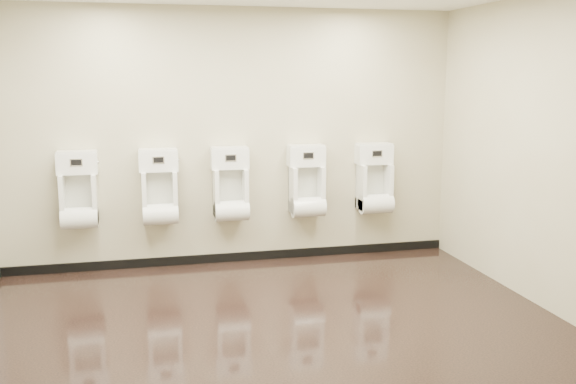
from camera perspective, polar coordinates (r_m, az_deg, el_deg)
The scene contains 10 objects.
ground at distance 5.71m, azimuth -2.01°, elevation -11.04°, with size 5.00×3.50×0.00m, color black.
back_wall at distance 7.07m, azimuth -4.85°, elevation 4.81°, with size 5.00×0.02×2.80m, color #B9B393.
front_wall at distance 3.68m, azimuth 3.15°, elevation -0.40°, with size 5.00×0.02×2.80m, color #B9B393.
right_wall at distance 6.33m, azimuth 20.75°, elevation 3.50°, with size 0.02×3.50×2.80m, color #B9B393.
skirting_back at distance 7.32m, azimuth -4.67°, elevation -5.78°, with size 5.00×0.02×0.10m, color black.
urinal_0 at distance 6.96m, azimuth -18.10°, elevation -0.31°, with size 0.42×0.31×0.78m.
urinal_1 at distance 6.94m, azimuth -11.35°, elevation -0.03°, with size 0.42×0.31×0.78m.
urinal_2 at distance 7.00m, azimuth -5.13°, elevation 0.22°, with size 0.42×0.31×0.78m.
urinal_3 at distance 7.17m, azimuth 1.69°, elevation 0.50°, with size 0.42×0.31×0.78m.
urinal_4 at distance 7.41m, azimuth 7.70°, elevation 0.74°, with size 0.42×0.31×0.78m.
Camera 1 is at (-1.02, -5.21, 2.09)m, focal length 40.00 mm.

